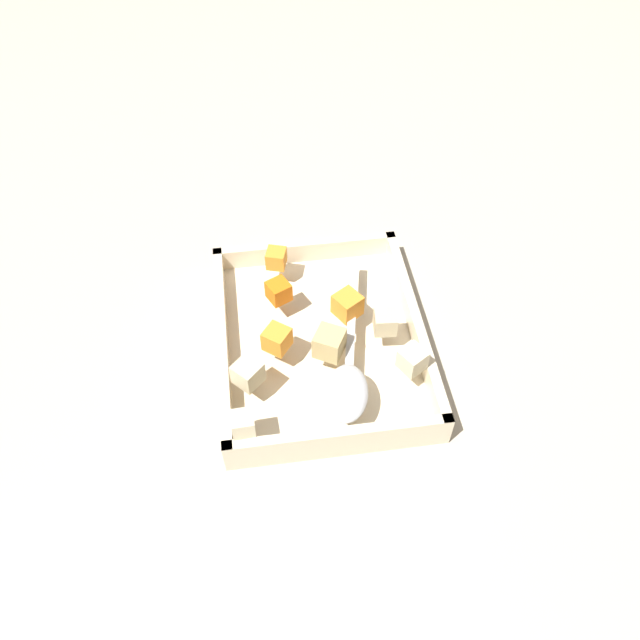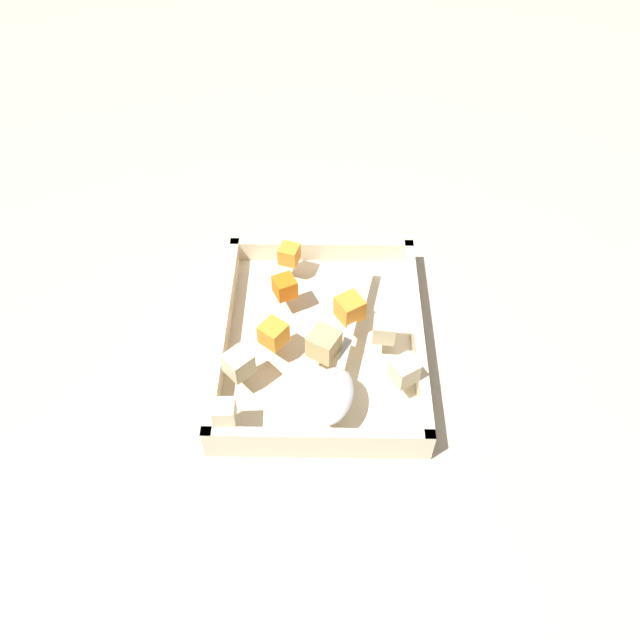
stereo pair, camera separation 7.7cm
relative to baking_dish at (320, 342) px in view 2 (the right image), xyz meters
name	(u,v)px [view 2 (the right image)]	position (x,y,z in m)	size (l,w,h in m)	color
ground_plane	(331,359)	(-0.02, -0.01, -0.01)	(4.00, 4.00, 0.00)	#BCB29E
baking_dish	(320,342)	(0.00, 0.00, 0.00)	(0.31, 0.25, 0.05)	beige
carrot_chunk_front_center	(289,254)	(0.11, 0.04, 0.04)	(0.02, 0.02, 0.02)	orange
carrot_chunk_back_center	(273,334)	(-0.03, 0.05, 0.05)	(0.03, 0.03, 0.03)	orange
carrot_chunk_mid_left	(285,287)	(0.05, 0.05, 0.05)	(0.03, 0.03, 0.03)	orange
carrot_chunk_heap_side	(350,308)	(0.02, -0.04, 0.05)	(0.03, 0.03, 0.03)	orange
potato_chunk_near_left	(384,330)	(-0.02, -0.08, 0.05)	(0.03, 0.03, 0.03)	beige
potato_chunk_center	(404,371)	(-0.08, -0.10, 0.05)	(0.03, 0.03, 0.03)	beige
potato_chunk_rim_edge	(224,412)	(-0.13, 0.10, 0.04)	(0.02, 0.02, 0.02)	beige
potato_chunk_corner_se	(324,344)	(-0.04, -0.01, 0.05)	(0.03, 0.03, 0.03)	tan
potato_chunk_heap_top	(238,364)	(-0.07, 0.09, 0.05)	(0.03, 0.03, 0.03)	beige
serving_spoon	(335,386)	(-0.10, -0.02, 0.04)	(0.26, 0.08, 0.02)	silver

